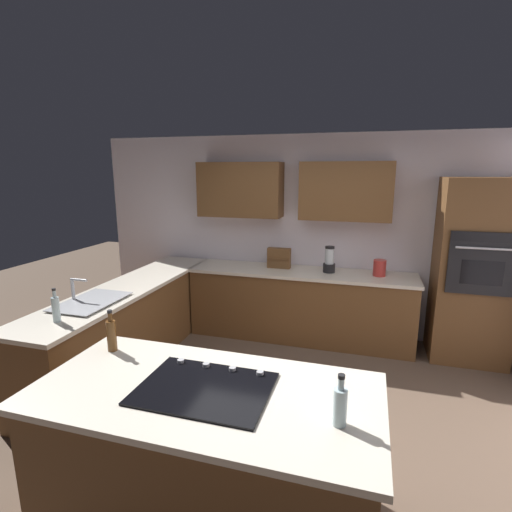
{
  "coord_description": "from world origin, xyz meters",
  "views": [
    {
      "loc": [
        -0.7,
        2.99,
        2.14
      ],
      "look_at": [
        0.55,
        -1.23,
        1.17
      ],
      "focal_mm": 27.16,
      "sensor_mm": 36.0,
      "label": 1
    }
  ],
  "objects_px": {
    "cooktop": "(205,388)",
    "kettle": "(380,268)",
    "dish_soap_bottle": "(56,308)",
    "second_bottle": "(340,405)",
    "blender": "(329,261)",
    "sink_unit": "(90,301)",
    "oil_bottle": "(112,334)",
    "wall_oven": "(473,272)",
    "spice_rack": "(279,258)"
  },
  "relations": [
    {
      "from": "kettle",
      "to": "dish_soap_bottle",
      "type": "xyz_separation_m",
      "value": [
        2.62,
        2.29,
        0.02
      ]
    },
    {
      "from": "oil_bottle",
      "to": "cooktop",
      "type": "bearing_deg",
      "value": 161.78
    },
    {
      "from": "spice_rack",
      "to": "second_bottle",
      "type": "height_order",
      "value": "second_bottle"
    },
    {
      "from": "second_bottle",
      "to": "dish_soap_bottle",
      "type": "bearing_deg",
      "value": -16.47
    },
    {
      "from": "sink_unit",
      "to": "oil_bottle",
      "type": "bearing_deg",
      "value": 136.3
    },
    {
      "from": "cooktop",
      "to": "spice_rack",
      "type": "xyz_separation_m",
      "value": [
        0.24,
        -2.92,
        0.12
      ]
    },
    {
      "from": "oil_bottle",
      "to": "blender",
      "type": "bearing_deg",
      "value": -115.38
    },
    {
      "from": "cooktop",
      "to": "kettle",
      "type": "bearing_deg",
      "value": -109.35
    },
    {
      "from": "oil_bottle",
      "to": "second_bottle",
      "type": "height_order",
      "value": "oil_bottle"
    },
    {
      "from": "dish_soap_bottle",
      "to": "cooktop",
      "type": "bearing_deg",
      "value": 159.7
    },
    {
      "from": "kettle",
      "to": "spice_rack",
      "type": "bearing_deg",
      "value": -1.74
    },
    {
      "from": "dish_soap_bottle",
      "to": "wall_oven",
      "type": "bearing_deg",
      "value": -148.23
    },
    {
      "from": "wall_oven",
      "to": "oil_bottle",
      "type": "xyz_separation_m",
      "value": [
        2.84,
        2.56,
        -0.02
      ]
    },
    {
      "from": "sink_unit",
      "to": "second_bottle",
      "type": "distance_m",
      "value": 2.72
    },
    {
      "from": "kettle",
      "to": "oil_bottle",
      "type": "height_order",
      "value": "oil_bottle"
    },
    {
      "from": "sink_unit",
      "to": "oil_bottle",
      "type": "distance_m",
      "value": 1.17
    },
    {
      "from": "cooktop",
      "to": "blender",
      "type": "xyz_separation_m",
      "value": [
        -0.41,
        -2.88,
        0.13
      ]
    },
    {
      "from": "sink_unit",
      "to": "kettle",
      "type": "distance_m",
      "value": 3.23
    },
    {
      "from": "dish_soap_bottle",
      "to": "second_bottle",
      "type": "height_order",
      "value": "dish_soap_bottle"
    },
    {
      "from": "blender",
      "to": "dish_soap_bottle",
      "type": "distance_m",
      "value": 3.05
    },
    {
      "from": "spice_rack",
      "to": "second_bottle",
      "type": "relative_size",
      "value": 1.09
    },
    {
      "from": "cooktop",
      "to": "second_bottle",
      "type": "bearing_deg",
      "value": 171.94
    },
    {
      "from": "blender",
      "to": "oil_bottle",
      "type": "height_order",
      "value": "blender"
    },
    {
      "from": "second_bottle",
      "to": "blender",
      "type": "bearing_deg",
      "value": -83.07
    },
    {
      "from": "kettle",
      "to": "oil_bottle",
      "type": "relative_size",
      "value": 0.65
    },
    {
      "from": "sink_unit",
      "to": "cooktop",
      "type": "xyz_separation_m",
      "value": [
        -1.67,
        1.07,
        -0.01
      ]
    },
    {
      "from": "wall_oven",
      "to": "cooktop",
      "type": "xyz_separation_m",
      "value": [
        2.01,
        2.84,
        -0.13
      ]
    },
    {
      "from": "spice_rack",
      "to": "oil_bottle",
      "type": "bearing_deg",
      "value": 77.48
    },
    {
      "from": "spice_rack",
      "to": "dish_soap_bottle",
      "type": "distance_m",
      "value": 2.7
    },
    {
      "from": "cooktop",
      "to": "blender",
      "type": "distance_m",
      "value": 2.92
    },
    {
      "from": "blender",
      "to": "kettle",
      "type": "relative_size",
      "value": 1.68
    },
    {
      "from": "spice_rack",
      "to": "wall_oven",
      "type": "bearing_deg",
      "value": 177.86
    },
    {
      "from": "second_bottle",
      "to": "spice_rack",
      "type": "bearing_deg",
      "value": -71.51
    },
    {
      "from": "cooktop",
      "to": "blender",
      "type": "height_order",
      "value": "blender"
    },
    {
      "from": "sink_unit",
      "to": "dish_soap_bottle",
      "type": "relative_size",
      "value": 2.38
    },
    {
      "from": "spice_rack",
      "to": "kettle",
      "type": "distance_m",
      "value": 1.25
    },
    {
      "from": "dish_soap_bottle",
      "to": "second_bottle",
      "type": "xyz_separation_m",
      "value": [
        -2.38,
        0.7,
        -0.01
      ]
    },
    {
      "from": "cooktop",
      "to": "kettle",
      "type": "xyz_separation_m",
      "value": [
        -1.01,
        -2.88,
        0.09
      ]
    },
    {
      "from": "cooktop",
      "to": "kettle",
      "type": "distance_m",
      "value": 3.06
    },
    {
      "from": "spice_rack",
      "to": "kettle",
      "type": "bearing_deg",
      "value": 178.26
    },
    {
      "from": "cooktop",
      "to": "blender",
      "type": "bearing_deg",
      "value": -98.14
    },
    {
      "from": "spice_rack",
      "to": "dish_soap_bottle",
      "type": "relative_size",
      "value": 1.02
    },
    {
      "from": "sink_unit",
      "to": "kettle",
      "type": "bearing_deg",
      "value": -145.97
    },
    {
      "from": "cooktop",
      "to": "oil_bottle",
      "type": "distance_m",
      "value": 0.88
    },
    {
      "from": "blender",
      "to": "second_bottle",
      "type": "xyz_separation_m",
      "value": [
        -0.36,
        2.99,
        -0.03
      ]
    },
    {
      "from": "wall_oven",
      "to": "kettle",
      "type": "bearing_deg",
      "value": -2.64
    },
    {
      "from": "blender",
      "to": "kettle",
      "type": "height_order",
      "value": "blender"
    },
    {
      "from": "wall_oven",
      "to": "kettle",
      "type": "height_order",
      "value": "wall_oven"
    },
    {
      "from": "sink_unit",
      "to": "second_bottle",
      "type": "xyz_separation_m",
      "value": [
        -2.44,
        1.18,
        0.09
      ]
    },
    {
      "from": "wall_oven",
      "to": "spice_rack",
      "type": "bearing_deg",
      "value": -2.14
    }
  ]
}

